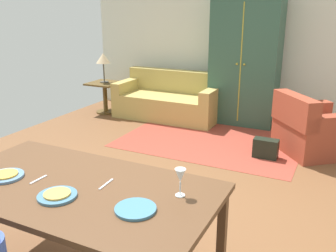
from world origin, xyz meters
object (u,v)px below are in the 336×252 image
plate_near_woman (135,209)px  handbag (266,148)px  side_table (105,93)px  armoire (245,62)px  table_lamp (103,59)px  plate_near_child (57,196)px  dining_table (77,194)px  couch (169,101)px  armchair (312,130)px  plate_near_man (6,176)px  wine_glass (180,177)px

plate_near_woman → handbag: size_ratio=0.78×
side_table → handbag: size_ratio=1.81×
side_table → armoire: bearing=11.8°
plate_near_woman → side_table: (-3.02, 3.91, -0.39)m
armoire → side_table: (-2.49, -0.52, -0.67)m
table_lamp → plate_near_child: bearing=-58.0°
dining_table → armoire: 4.34m
dining_table → armoire: armoire is taller
plate_near_woman → side_table: 4.95m
couch → armchair: size_ratio=1.55×
plate_near_man → armchair: size_ratio=0.21×
plate_near_child → armchair: 3.78m
plate_near_child → armchair: bearing=71.1°
couch → table_lamp: (-1.21, -0.26, 0.71)m
couch → handbag: (1.99, -1.16, -0.17)m
armoire → table_lamp: (-2.49, -0.52, -0.04)m
plate_near_man → wine_glass: size_ratio=1.34×
wine_glass → handbag: wine_glass is taller
couch → armoire: bearing=11.5°
dining_table → handbag: size_ratio=6.01×
wine_glass → armchair: 3.29m
dining_table → wine_glass: bearing=14.6°
wine_glass → armoire: size_ratio=0.09×
plate_near_man → handbag: 3.33m
plate_near_man → plate_near_child: (0.53, -0.06, 0.00)m
plate_near_man → table_lamp: bearing=116.6°
plate_near_child → couch: (-1.28, 4.25, -0.47)m
dining_table → wine_glass: (0.69, 0.18, 0.20)m
plate_near_woman → couch: 4.57m
plate_near_child → armoire: (0.00, 4.51, 0.28)m
plate_near_man → handbag: plate_near_man is taller
dining_table → side_table: dining_table is taller
plate_near_child → wine_glass: size_ratio=1.34×
plate_near_woman → armoire: 4.47m
plate_near_child → armoire: size_ratio=0.12×
dining_table → side_table: 4.56m
plate_near_woman → armchair: size_ratio=0.21×
plate_near_man → table_lamp: 4.40m
table_lamp → handbag: table_lamp is taller
side_table → table_lamp: 0.63m
plate_near_child → plate_near_woman: size_ratio=1.00×
wine_glass → armchair: (0.53, 3.19, -0.57)m
table_lamp → plate_near_man: bearing=-63.4°
armchair → handbag: bearing=-137.5°
plate_near_woman → armchair: (0.69, 3.47, -0.45)m
dining_table → side_table: (-2.49, 3.81, -0.32)m
handbag → side_table: bearing=164.3°
dining_table → plate_near_man: size_ratio=7.69×
plate_near_child → armchair: size_ratio=0.21×
plate_near_man → armchair: armchair is taller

